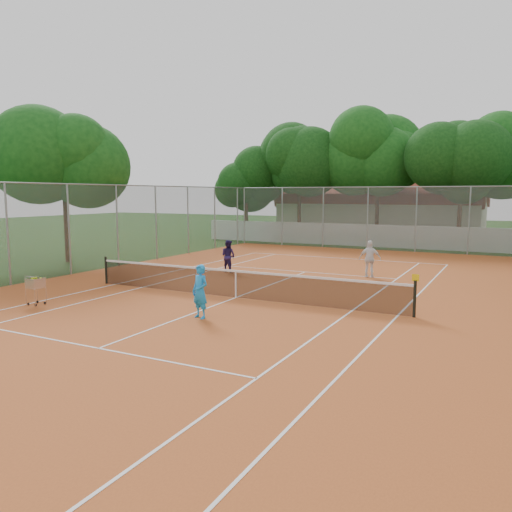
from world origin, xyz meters
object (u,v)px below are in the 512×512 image
at_px(clubhouse, 381,210).
at_px(player_far_left, 228,256).
at_px(player_far_right, 370,259).
at_px(ball_hopper, 36,290).
at_px(tennis_net, 236,284).
at_px(player_near, 200,291).

height_order(clubhouse, player_far_left, clubhouse).
bearing_deg(clubhouse, player_far_left, -92.74).
bearing_deg(player_far_right, ball_hopper, 41.22).
relative_size(tennis_net, player_far_right, 7.51).
relative_size(clubhouse, player_far_left, 11.20).
height_order(tennis_net, player_far_right, player_far_right).
relative_size(tennis_net, player_far_left, 8.11).
xyz_separation_m(clubhouse, player_far_right, (4.97, -22.66, -1.39)).
relative_size(clubhouse, player_far_right, 10.37).
height_order(clubhouse, player_near, clubhouse).
height_order(player_far_right, ball_hopper, player_far_right).
height_order(player_near, player_far_left, player_near).
height_order(tennis_net, ball_hopper, tennis_net).
bearing_deg(player_near, tennis_net, 114.06).
height_order(clubhouse, player_far_right, clubhouse).
relative_size(tennis_net, player_near, 7.67).
xyz_separation_m(player_near, player_far_right, (2.48, 9.26, 0.02)).
xyz_separation_m(tennis_net, player_far_left, (-3.16, 4.83, 0.24)).
bearing_deg(player_far_left, tennis_net, 132.67).
bearing_deg(clubhouse, tennis_net, -86.05).
xyz_separation_m(clubhouse, player_near, (2.49, -31.92, -1.41)).
xyz_separation_m(tennis_net, ball_hopper, (-5.12, -3.94, -0.01)).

